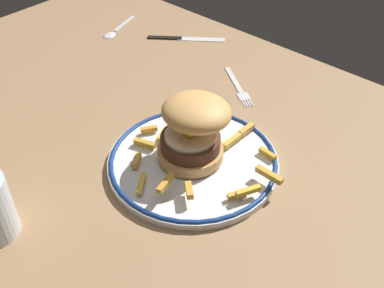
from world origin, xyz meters
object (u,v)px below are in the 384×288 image
Objects in this scene: burger at (194,128)px; spoon at (113,32)px; fork at (238,87)px; knife at (180,38)px; dinner_plate at (192,162)px.

spoon is (-44.66, 20.84, -6.64)cm from burger.
fork is at bearing 2.08° from spoon.
fork is 23.87cm from knife.
knife is 16.27cm from spoon.
burger is 49.72cm from spoon.
dinner_plate is 2.08× the size of spoon.
knife is at bearing 162.45° from fork.
knife reaches higher than fork.
burger is at bearing -43.64° from knife.
spoon reaches higher than knife.
spoon is (-45.14, 21.86, -0.48)cm from dinner_plate.
fork is at bearing -17.55° from knife.
dinner_plate reaches higher than knife.
knife is 1.14× the size of spoon.
dinner_plate is 50.15cm from spoon.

